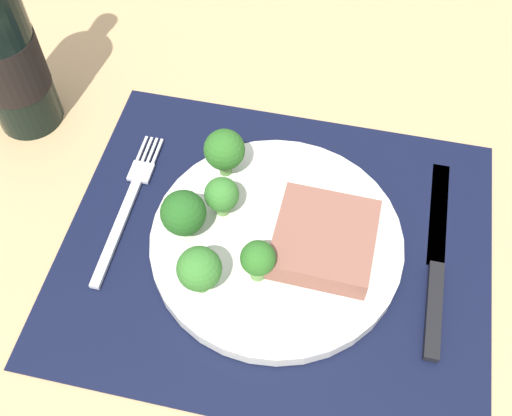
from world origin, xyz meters
The scene contains 12 objects.
ground_plane centered at (0.00, 0.00, -1.50)cm, with size 140.00×110.00×3.00cm, color tan.
placemat centered at (0.00, 0.00, 0.15)cm, with size 42.68×35.51×0.30cm, color black.
plate centered at (0.00, 0.00, 1.10)cm, with size 25.11×25.11×1.60cm, color silver.
steak centered at (4.63, -0.33, 3.20)cm, with size 9.49×9.78×2.60cm, color #8C5647.
broccoli_front_edge centered at (-6.86, 6.85, 5.46)cm, with size 4.25×4.25×5.80cm.
broccoli_near_fork centered at (-5.80, -6.75, 5.23)cm, with size 4.13×4.13×5.51cm.
broccoli_center centered at (-5.94, 1.95, 4.61)cm, with size 3.48×3.48×4.59cm.
broccoli_near_steak centered at (-8.91, -1.16, 5.05)cm, with size 4.45×4.45×5.45cm.
broccoli_back_left centered at (-0.93, -4.45, 4.91)cm, with size 3.31×3.31×4.89cm.
fork centered at (-16.20, 1.42, 0.55)cm, with size 2.40×19.20×0.50cm.
knife centered at (15.86, 0.53, 0.60)cm, with size 1.80×23.00×0.80cm.
wine_bottle centered at (-31.43, 11.20, 10.07)cm, with size 7.43×7.43×28.61cm.
Camera 1 is at (4.64, -30.83, 53.44)cm, focal length 42.77 mm.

